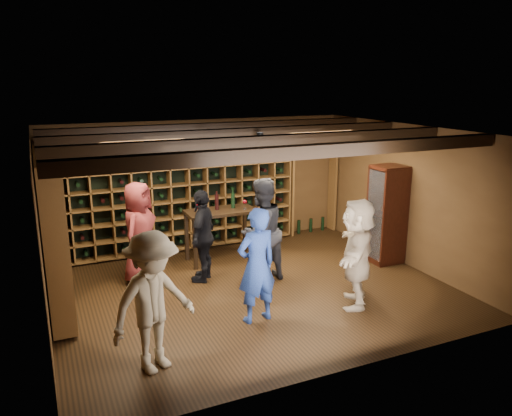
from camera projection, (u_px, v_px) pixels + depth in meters
name	position (u px, v px, depth m)	size (l,w,h in m)	color
ground	(253.00, 290.00, 7.94)	(6.00, 6.00, 0.00)	black
room_shell	(251.00, 137.00, 7.37)	(6.00, 6.00, 6.00)	brown
wine_rack_back	(179.00, 193.00, 9.50)	(4.65, 0.30, 2.20)	brown
wine_rack_left	(53.00, 228.00, 7.26)	(0.30, 2.65, 2.20)	brown
crate_shelf	(313.00, 161.00, 10.54)	(1.20, 0.32, 2.07)	brown
display_cabinet	(386.00, 216.00, 8.97)	(0.55, 0.50, 1.75)	#33110A
man_blue_shirt	(257.00, 265.00, 6.75)	(0.59, 0.39, 1.62)	navy
man_grey_suit	(261.00, 231.00, 8.04)	(0.85, 0.66, 1.74)	black
guest_red_floral	(139.00, 232.00, 8.10)	(0.82, 0.53, 1.67)	maroon
guest_woman_black	(203.00, 236.00, 8.15)	(0.90, 0.38, 1.54)	black
guest_khaki	(153.00, 302.00, 5.59)	(1.07, 0.62, 1.66)	#85775C
guest_beige	(357.00, 253.00, 7.24)	(1.50, 0.48, 1.62)	tan
tasting_table	(221.00, 216.00, 9.05)	(1.26, 0.63, 1.23)	black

